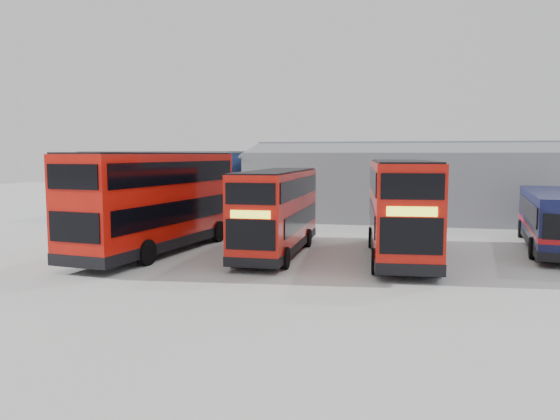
# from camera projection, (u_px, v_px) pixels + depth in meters

# --- Properties ---
(ground_plane) EXTENTS (120.00, 120.00, 0.00)m
(ground_plane) POSITION_uv_depth(u_px,v_px,m) (302.00, 264.00, 24.46)
(ground_plane) COLOR #ADADA8
(ground_plane) RESTS_ON ground
(office_block) EXTENTS (12.30, 8.32, 5.12)m
(office_block) POSITION_uv_depth(u_px,v_px,m) (174.00, 183.00, 44.72)
(office_block) COLOR navy
(office_block) RESTS_ON ground
(maintenance_shed) EXTENTS (30.50, 12.00, 5.89)m
(maintenance_shed) POSITION_uv_depth(u_px,v_px,m) (451.00, 184.00, 41.85)
(maintenance_shed) COLOR gray
(maintenance_shed) RESTS_ON ground
(double_decker_left) EXTENTS (4.35, 12.03, 4.98)m
(double_decker_left) POSITION_uv_depth(u_px,v_px,m) (156.00, 203.00, 27.09)
(double_decker_left) COLOR red
(double_decker_left) RESTS_ON ground
(double_decker_centre) EXTENTS (2.53, 9.78, 4.12)m
(double_decker_centre) POSITION_uv_depth(u_px,v_px,m) (277.00, 213.00, 26.65)
(double_decker_centre) COLOR red
(double_decker_centre) RESTS_ON ground
(double_decker_right) EXTENTS (3.48, 11.07, 4.61)m
(double_decker_right) POSITION_uv_depth(u_px,v_px,m) (400.00, 210.00, 25.62)
(double_decker_right) COLOR red
(double_decker_right) RESTS_ON ground
(single_decker_blue) EXTENTS (3.84, 11.25, 2.99)m
(single_decker_blue) POSITION_uv_depth(u_px,v_px,m) (554.00, 221.00, 27.95)
(single_decker_blue) COLOR #0C1438
(single_decker_blue) RESTS_ON ground
(panel_van) EXTENTS (2.07, 4.72, 2.05)m
(panel_van) POSITION_uv_depth(u_px,v_px,m) (134.00, 205.00, 40.44)
(panel_van) COLOR white
(panel_van) RESTS_ON ground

